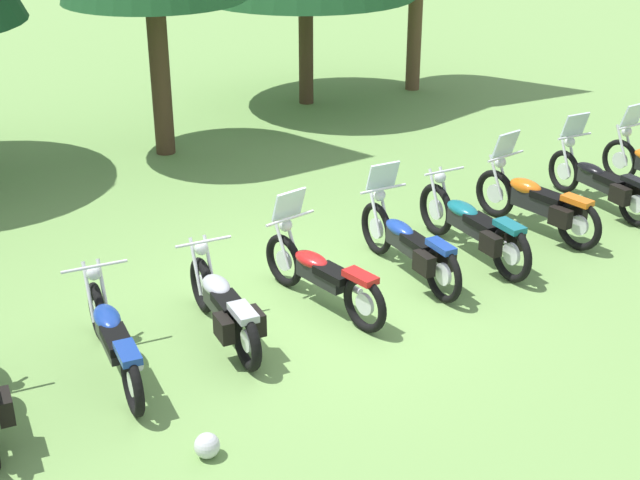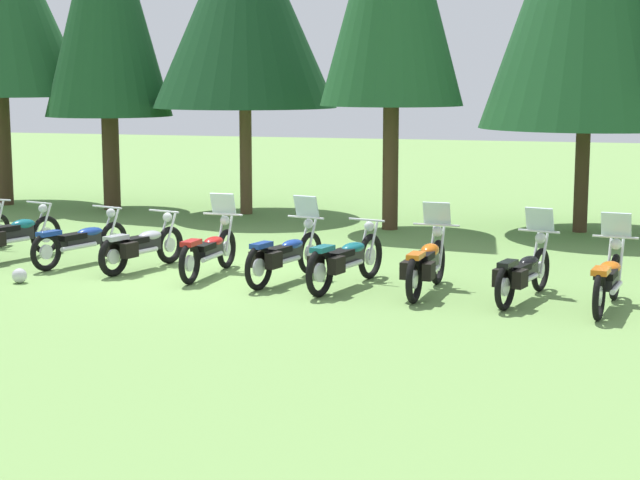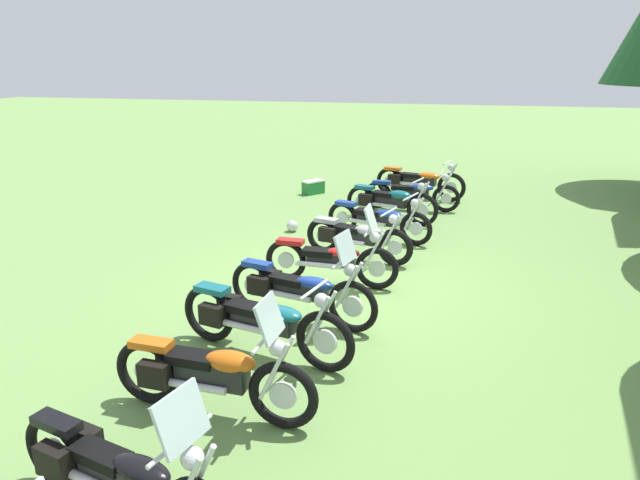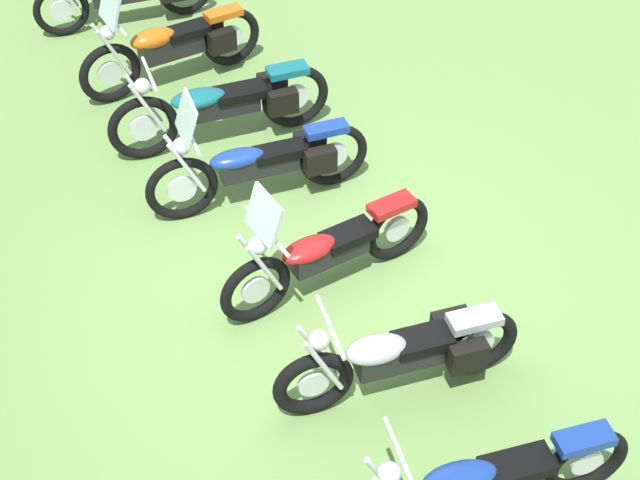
{
  "view_description": "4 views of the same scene",
  "coord_description": "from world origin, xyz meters",
  "px_view_note": "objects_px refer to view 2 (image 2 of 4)",
  "views": [
    {
      "loc": [
        -6.48,
        -7.37,
        5.36
      ],
      "look_at": [
        -0.06,
        -0.16,
        0.94
      ],
      "focal_mm": 50.25,
      "sensor_mm": 36.0,
      "label": 1
    },
    {
      "loc": [
        6.74,
        -16.11,
        3.34
      ],
      "look_at": [
        1.84,
        0.4,
        0.62
      ],
      "focal_mm": 57.68,
      "sensor_mm": 36.0,
      "label": 2
    },
    {
      "loc": [
        8.63,
        1.81,
        3.54
      ],
      "look_at": [
        0.06,
        -0.29,
        0.76
      ],
      "focal_mm": 32.42,
      "sensor_mm": 36.0,
      "label": 3
    },
    {
      "loc": [
        -5.43,
        3.57,
        6.67
      ],
      "look_at": [
        0.09,
        -0.08,
        0.55
      ],
      "focal_mm": 56.1,
      "sensor_mm": 36.0,
      "label": 4
    }
  ],
  "objects_px": {
    "motorcycle_4": "(141,246)",
    "motorcycle_3": "(82,241)",
    "motorcycle_6": "(284,254)",
    "motorcycle_9": "(523,271)",
    "motorcycle_10": "(608,278)",
    "motorcycle_7": "(345,259)",
    "motorcycle_2": "(13,235)",
    "dropped_helmet": "(19,276)",
    "motorcycle_5": "(209,249)",
    "motorcycle_8": "(426,263)",
    "pine_tree_2": "(244,3)"
  },
  "relations": [
    {
      "from": "motorcycle_10",
      "to": "pine_tree_2",
      "type": "xyz_separation_m",
      "value": [
        -8.84,
        8.59,
        4.67
      ]
    },
    {
      "from": "motorcycle_7",
      "to": "motorcycle_8",
      "type": "relative_size",
      "value": 1.06
    },
    {
      "from": "motorcycle_5",
      "to": "motorcycle_3",
      "type": "bearing_deg",
      "value": 83.58
    },
    {
      "from": "motorcycle_5",
      "to": "motorcycle_8",
      "type": "distance_m",
      "value": 3.85
    },
    {
      "from": "motorcycle_3",
      "to": "motorcycle_4",
      "type": "xyz_separation_m",
      "value": [
        1.3,
        -0.24,
        0.0
      ]
    },
    {
      "from": "motorcycle_6",
      "to": "motorcycle_4",
      "type": "bearing_deg",
      "value": 97.42
    },
    {
      "from": "motorcycle_2",
      "to": "motorcycle_4",
      "type": "height_order",
      "value": "motorcycle_2"
    },
    {
      "from": "motorcycle_9",
      "to": "motorcycle_10",
      "type": "distance_m",
      "value": 1.27
    },
    {
      "from": "motorcycle_9",
      "to": "dropped_helmet",
      "type": "distance_m",
      "value": 8.15
    },
    {
      "from": "motorcycle_4",
      "to": "motorcycle_6",
      "type": "distance_m",
      "value": 2.78
    },
    {
      "from": "motorcycle_3",
      "to": "motorcycle_10",
      "type": "height_order",
      "value": "motorcycle_10"
    },
    {
      "from": "motorcycle_3",
      "to": "dropped_helmet",
      "type": "relative_size",
      "value": 9.09
    },
    {
      "from": "motorcycle_5",
      "to": "dropped_helmet",
      "type": "bearing_deg",
      "value": 119.95
    },
    {
      "from": "motorcycle_6",
      "to": "motorcycle_10",
      "type": "xyz_separation_m",
      "value": [
        5.17,
        -0.6,
        0.0
      ]
    },
    {
      "from": "motorcycle_3",
      "to": "motorcycle_7",
      "type": "bearing_deg",
      "value": -81.01
    },
    {
      "from": "motorcycle_6",
      "to": "motorcycle_9",
      "type": "bearing_deg",
      "value": -81.5
    },
    {
      "from": "motorcycle_4",
      "to": "motorcycle_8",
      "type": "height_order",
      "value": "motorcycle_8"
    },
    {
      "from": "dropped_helmet",
      "to": "motorcycle_3",
      "type": "bearing_deg",
      "value": 86.72
    },
    {
      "from": "motorcycle_10",
      "to": "motorcycle_3",
      "type": "bearing_deg",
      "value": 90.46
    },
    {
      "from": "motorcycle_10",
      "to": "motorcycle_9",
      "type": "bearing_deg",
      "value": 86.6
    },
    {
      "from": "motorcycle_10",
      "to": "motorcycle_4",
      "type": "bearing_deg",
      "value": 90.99
    },
    {
      "from": "motorcycle_4",
      "to": "dropped_helmet",
      "type": "xyz_separation_m",
      "value": [
        -1.41,
        -1.63,
        -0.31
      ]
    },
    {
      "from": "motorcycle_3",
      "to": "motorcycle_4",
      "type": "bearing_deg",
      "value": -83.27
    },
    {
      "from": "motorcycle_5",
      "to": "pine_tree_2",
      "type": "distance_m",
      "value": 9.4
    },
    {
      "from": "motorcycle_5",
      "to": "motorcycle_6",
      "type": "height_order",
      "value": "motorcycle_6"
    },
    {
      "from": "motorcycle_5",
      "to": "motorcycle_7",
      "type": "relative_size",
      "value": 0.92
    },
    {
      "from": "pine_tree_2",
      "to": "dropped_helmet",
      "type": "distance_m",
      "value": 10.59
    },
    {
      "from": "motorcycle_2",
      "to": "motorcycle_5",
      "type": "relative_size",
      "value": 0.97
    },
    {
      "from": "motorcycle_9",
      "to": "dropped_helmet",
      "type": "relative_size",
      "value": 8.96
    },
    {
      "from": "motorcycle_3",
      "to": "motorcycle_5",
      "type": "height_order",
      "value": "motorcycle_5"
    },
    {
      "from": "motorcycle_7",
      "to": "motorcycle_2",
      "type": "bearing_deg",
      "value": 96.99
    },
    {
      "from": "motorcycle_10",
      "to": "motorcycle_6",
      "type": "bearing_deg",
      "value": 90.89
    },
    {
      "from": "motorcycle_2",
      "to": "pine_tree_2",
      "type": "xyz_separation_m",
      "value": [
        1.83,
        7.41,
        4.68
      ]
    },
    {
      "from": "motorcycle_9",
      "to": "motorcycle_8",
      "type": "bearing_deg",
      "value": 100.07
    },
    {
      "from": "motorcycle_7",
      "to": "motorcycle_6",
      "type": "bearing_deg",
      "value": 94.04
    },
    {
      "from": "motorcycle_2",
      "to": "motorcycle_6",
      "type": "bearing_deg",
      "value": -78.92
    },
    {
      "from": "motorcycle_4",
      "to": "dropped_helmet",
      "type": "distance_m",
      "value": 2.18
    },
    {
      "from": "motorcycle_5",
      "to": "motorcycle_7",
      "type": "height_order",
      "value": "motorcycle_5"
    },
    {
      "from": "motorcycle_2",
      "to": "motorcycle_4",
      "type": "relative_size",
      "value": 1.03
    },
    {
      "from": "motorcycle_4",
      "to": "motorcycle_7",
      "type": "distance_m",
      "value": 3.88
    },
    {
      "from": "motorcycle_7",
      "to": "motorcycle_9",
      "type": "relative_size",
      "value": 1.09
    },
    {
      "from": "motorcycle_3",
      "to": "motorcycle_7",
      "type": "height_order",
      "value": "motorcycle_7"
    },
    {
      "from": "motorcycle_3",
      "to": "pine_tree_2",
      "type": "height_order",
      "value": "pine_tree_2"
    },
    {
      "from": "motorcycle_6",
      "to": "motorcycle_9",
      "type": "height_order",
      "value": "motorcycle_6"
    },
    {
      "from": "motorcycle_2",
      "to": "motorcycle_8",
      "type": "distance_m",
      "value": 7.97
    },
    {
      "from": "motorcycle_9",
      "to": "pine_tree_2",
      "type": "xyz_separation_m",
      "value": [
        -7.6,
        8.35,
        4.69
      ]
    },
    {
      "from": "motorcycle_4",
      "to": "motorcycle_3",
      "type": "bearing_deg",
      "value": 95.54
    },
    {
      "from": "motorcycle_6",
      "to": "motorcycle_3",
      "type": "bearing_deg",
      "value": 96.14
    },
    {
      "from": "motorcycle_2",
      "to": "motorcycle_10",
      "type": "bearing_deg",
      "value": -79.23
    },
    {
      "from": "motorcycle_6",
      "to": "motorcycle_8",
      "type": "height_order",
      "value": "same"
    }
  ]
}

